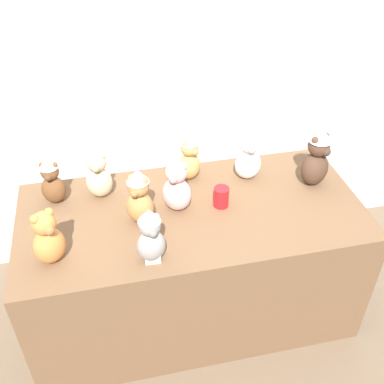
{
  "coord_description": "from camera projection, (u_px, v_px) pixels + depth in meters",
  "views": [
    {
      "loc": [
        -0.39,
        -1.51,
        2.28
      ],
      "look_at": [
        0.0,
        0.25,
        0.89
      ],
      "focal_mm": 42.82,
      "sensor_mm": 36.0,
      "label": 1
    }
  ],
  "objects": [
    {
      "name": "wall_back",
      "position": [
        166.0,
        62.0,
        2.55
      ],
      "size": [
        7.0,
        0.08,
        2.6
      ],
      "primitive_type": "cube",
      "color": "silver",
      "rests_on": "ground_plane"
    },
    {
      "name": "teddy_bear_chestnut",
      "position": [
        52.0,
        181.0,
        2.33
      ],
      "size": [
        0.15,
        0.13,
        0.28
      ],
      "rotation": [
        0.0,
        0.0,
        -0.25
      ],
      "color": "brown",
      "rests_on": "display_table"
    },
    {
      "name": "teddy_bear_caramel",
      "position": [
        139.0,
        197.0,
        2.2
      ],
      "size": [
        0.18,
        0.18,
        0.31
      ],
      "rotation": [
        0.0,
        0.0,
        -0.59
      ],
      "color": "#B27A42",
      "rests_on": "display_table"
    },
    {
      "name": "teddy_bear_sand",
      "position": [
        98.0,
        176.0,
        2.38
      ],
      "size": [
        0.15,
        0.14,
        0.27
      ],
      "rotation": [
        0.0,
        0.0,
        -0.15
      ],
      "color": "#CCB78E",
      "rests_on": "display_table"
    },
    {
      "name": "name_card_front_left",
      "position": [
        153.0,
        260.0,
        2.04
      ],
      "size": [
        0.07,
        0.01,
        0.05
      ],
      "primitive_type": "cube",
      "rotation": [
        0.0,
        0.0,
        -0.05
      ],
      "color": "white",
      "rests_on": "display_table"
    },
    {
      "name": "ground_plane",
      "position": [
        201.0,
        340.0,
        2.63
      ],
      "size": [
        10.0,
        10.0,
        0.0
      ],
      "primitive_type": "plane",
      "color": "brown"
    },
    {
      "name": "teddy_bear_blush",
      "position": [
        177.0,
        187.0,
        2.29
      ],
      "size": [
        0.19,
        0.18,
        0.29
      ],
      "rotation": [
        0.0,
        0.0,
        -0.52
      ],
      "color": "beige",
      "rests_on": "display_table"
    },
    {
      "name": "teddy_bear_cocoa",
      "position": [
        317.0,
        157.0,
        2.44
      ],
      "size": [
        0.2,
        0.19,
        0.35
      ],
      "rotation": [
        0.0,
        0.0,
        0.43
      ],
      "color": "#4C3323",
      "rests_on": "display_table"
    },
    {
      "name": "teddy_bear_ash",
      "position": [
        151.0,
        236.0,
        2.0
      ],
      "size": [
        0.15,
        0.13,
        0.29
      ],
      "rotation": [
        0.0,
        0.0,
        0.16
      ],
      "color": "gray",
      "rests_on": "display_table"
    },
    {
      "name": "teddy_bear_ginger",
      "position": [
        48.0,
        239.0,
        2.0
      ],
      "size": [
        0.19,
        0.18,
        0.28
      ],
      "rotation": [
        0.0,
        0.0,
        0.53
      ],
      "color": "#D17F3D",
      "rests_on": "display_table"
    },
    {
      "name": "party_cup_red",
      "position": [
        221.0,
        197.0,
        2.36
      ],
      "size": [
        0.08,
        0.08,
        0.11
      ],
      "primitive_type": "cylinder",
      "color": "red",
      "rests_on": "display_table"
    },
    {
      "name": "teddy_bear_honey",
      "position": [
        189.0,
        157.0,
        2.5
      ],
      "size": [
        0.17,
        0.16,
        0.28
      ],
      "rotation": [
        0.0,
        0.0,
        0.56
      ],
      "color": "tan",
      "rests_on": "display_table"
    },
    {
      "name": "display_table",
      "position": [
        192.0,
        262.0,
        2.59
      ],
      "size": [
        1.77,
        0.84,
        0.77
      ],
      "primitive_type": "cube",
      "color": "brown",
      "rests_on": "ground_plane"
    },
    {
      "name": "teddy_bear_snow",
      "position": [
        248.0,
        158.0,
        2.51
      ],
      "size": [
        0.15,
        0.13,
        0.28
      ],
      "rotation": [
        0.0,
        0.0,
        -0.03
      ],
      "color": "white",
      "rests_on": "display_table"
    }
  ]
}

